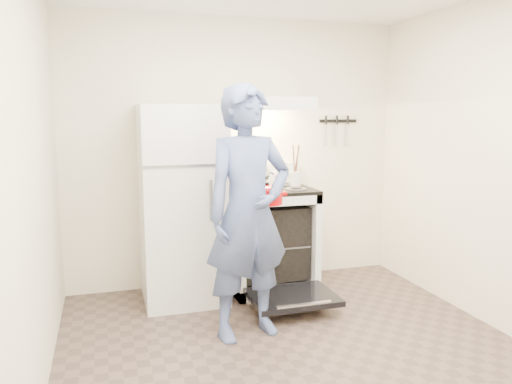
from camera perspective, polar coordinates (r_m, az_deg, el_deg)
floor at (r=3.45m, az=5.99°, el=-19.21°), size 3.60×3.60×0.00m
back_wall at (r=4.76m, az=-2.24°, el=4.45°), size 3.20×0.02×2.50m
refrigerator at (r=4.36m, az=-8.42°, el=-1.38°), size 0.70×0.70×1.70m
stove_body at (r=4.65m, az=1.60°, el=-5.54°), size 0.76×0.65×0.92m
cooktop at (r=4.56m, az=1.62°, el=0.25°), size 0.76×0.65×0.03m
backsplash at (r=4.81m, az=0.54°, el=2.11°), size 0.76×0.07×0.20m
oven_door at (r=4.22m, az=4.20°, el=-11.88°), size 0.70×0.54×0.04m
oven_rack at (r=4.66m, az=1.59°, el=-5.77°), size 0.60×0.52×0.01m
range_hood at (r=4.57m, az=1.36°, el=10.03°), size 0.76×0.50×0.12m
knife_strip at (r=5.10m, az=9.37°, el=8.02°), size 0.40×0.02×0.03m
pizza_stone at (r=4.72m, az=1.02°, el=-5.41°), size 0.36×0.36×0.02m
tea_kettle at (r=4.57m, az=0.45°, el=2.25°), size 0.23×0.19×0.28m
utensil_jar at (r=4.49m, az=4.55°, el=1.52°), size 0.11×0.11×0.13m
person at (r=3.58m, az=-0.87°, el=-2.45°), size 0.75×0.57×1.83m
dutch_oven at (r=3.95m, az=1.24°, el=-0.53°), size 0.32×0.25×0.22m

